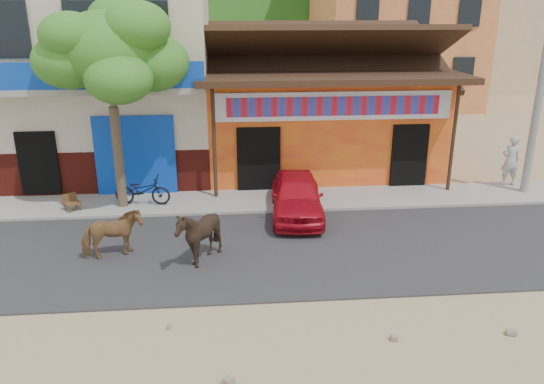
% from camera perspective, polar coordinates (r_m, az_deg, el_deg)
% --- Properties ---
extents(ground, '(120.00, 120.00, 0.00)m').
position_cam_1_polar(ground, '(11.26, 2.98, -11.78)').
color(ground, '#9E825B').
rests_on(ground, ground).
extents(road, '(60.00, 5.00, 0.04)m').
position_cam_1_polar(road, '(13.44, 1.52, -6.23)').
color(road, '#28282B').
rests_on(road, ground).
extents(sidewalk, '(60.00, 2.00, 0.12)m').
position_cam_1_polar(sidewalk, '(16.64, 0.17, -0.93)').
color(sidewalk, gray).
rests_on(sidewalk, ground).
extents(dance_club, '(8.00, 6.00, 3.60)m').
position_cam_1_polar(dance_club, '(20.24, 4.85, 7.79)').
color(dance_club, orange).
rests_on(dance_club, ground).
extents(cafe_building, '(7.00, 6.00, 7.00)m').
position_cam_1_polar(cafe_building, '(20.10, -17.08, 11.87)').
color(cafe_building, beige).
rests_on(cafe_building, ground).
extents(apartment_front, '(9.00, 9.00, 12.00)m').
position_cam_1_polar(apartment_front, '(35.13, 12.97, 19.13)').
color(apartment_front, '#CC723F').
rests_on(apartment_front, ground).
extents(apartment_rear, '(8.00, 8.00, 10.00)m').
position_cam_1_polar(apartment_rear, '(44.06, 22.14, 16.89)').
color(apartment_rear, tan).
rests_on(apartment_rear, ground).
extents(tree, '(3.00, 3.00, 6.00)m').
position_cam_1_polar(tree, '(15.90, -16.69, 8.76)').
color(tree, '#2D721E').
rests_on(tree, sidewalk).
extents(utility_pole, '(0.24, 0.24, 8.00)m').
position_cam_1_polar(utility_pole, '(18.36, 27.24, 11.94)').
color(utility_pole, gray).
rests_on(utility_pole, sidewalk).
extents(cow_tan, '(1.55, 1.09, 1.19)m').
position_cam_1_polar(cow_tan, '(13.35, -16.82, -4.38)').
color(cow_tan, olive).
rests_on(cow_tan, road).
extents(cow_dark, '(1.55, 1.44, 1.43)m').
position_cam_1_polar(cow_dark, '(12.55, -7.87, -4.64)').
color(cow_dark, black).
rests_on(cow_dark, road).
extents(red_car, '(1.74, 3.70, 1.22)m').
position_cam_1_polar(red_car, '(15.33, 2.68, -0.39)').
color(red_car, '#B60D1C').
rests_on(red_car, road).
extents(scooter, '(1.74, 0.80, 0.88)m').
position_cam_1_polar(scooter, '(16.49, -13.76, 0.16)').
color(scooter, black).
rests_on(scooter, sidewalk).
extents(pedestrian, '(0.64, 0.44, 1.71)m').
position_cam_1_polar(pedestrian, '(19.39, 24.28, 3.11)').
color(pedestrian, '#B9B9B9').
rests_on(pedestrian, sidewalk).
extents(cafe_chair_right, '(0.59, 0.59, 0.90)m').
position_cam_1_polar(cafe_chair_right, '(16.61, -20.75, -0.39)').
color(cafe_chair_right, '#522D1B').
rests_on(cafe_chair_right, sidewalk).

